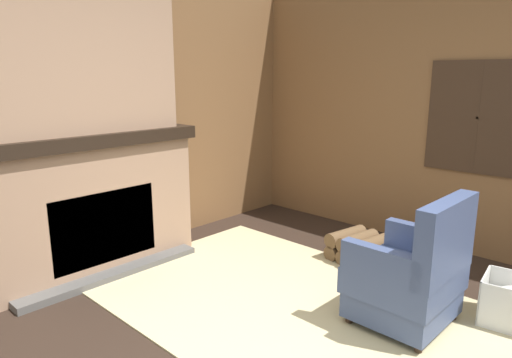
% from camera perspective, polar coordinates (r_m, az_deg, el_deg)
% --- Properties ---
extents(wood_panel_wall_left, '(0.06, 5.82, 2.69)m').
position_cam_1_polar(wood_panel_wall_left, '(4.29, -22.15, 7.47)').
color(wood_panel_wall_left, brown).
rests_on(wood_panel_wall_left, ground).
extents(wood_panel_wall_back, '(5.82, 0.09, 2.69)m').
position_cam_1_polar(wood_panel_wall_back, '(4.61, 27.75, 7.24)').
color(wood_panel_wall_back, brown).
rests_on(wood_panel_wall_back, ground).
extents(fireplace_hearth, '(0.65, 1.89, 1.21)m').
position_cam_1_polar(fireplace_hearth, '(4.18, -19.77, -2.84)').
color(fireplace_hearth, '#9E7A60').
rests_on(fireplace_hearth, ground).
extents(chimney_breast, '(0.39, 1.58, 1.46)m').
position_cam_1_polar(chimney_breast, '(4.06, -21.35, 15.75)').
color(chimney_breast, '#9E7A60').
rests_on(chimney_breast, fireplace_hearth).
extents(area_rug, '(3.67, 2.00, 0.01)m').
position_cam_1_polar(area_rug, '(3.41, 8.27, -16.69)').
color(area_rug, '#C6B789').
rests_on(area_rug, ground).
extents(armchair, '(0.63, 0.69, 0.93)m').
position_cam_1_polar(armchair, '(3.32, 18.78, -11.56)').
color(armchair, '#3D4C75').
rests_on(armchair, ground).
extents(firewood_stack, '(0.50, 0.51, 0.27)m').
position_cam_1_polar(firewood_stack, '(4.34, 12.60, -8.33)').
color(firewood_stack, brown).
rests_on(firewood_stack, ground).
extents(oil_lamp_vase, '(0.09, 0.09, 0.29)m').
position_cam_1_polar(oil_lamp_vase, '(3.95, -26.04, 6.26)').
color(oil_lamp_vase, '#47708E').
rests_on(oil_lamp_vase, fireplace_hearth).
extents(storage_case, '(0.13, 0.24, 0.15)m').
position_cam_1_polar(storage_case, '(4.46, -12.65, 7.54)').
color(storage_case, black).
rests_on(storage_case, fireplace_hearth).
extents(decorative_plate_on_mantel, '(0.07, 0.27, 0.26)m').
position_cam_1_polar(decorative_plate_on_mantel, '(4.09, -21.86, 7.25)').
color(decorative_plate_on_mantel, gold).
rests_on(decorative_plate_on_mantel, fireplace_hearth).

